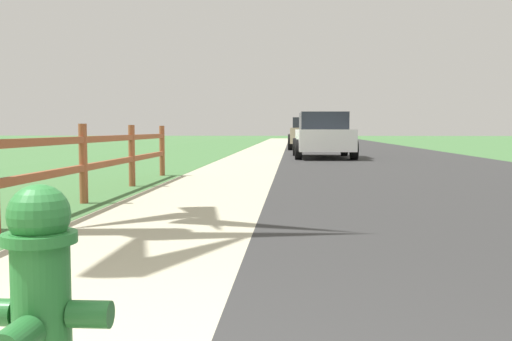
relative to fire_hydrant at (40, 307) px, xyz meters
The scene contains 8 objects.
ground_plane 24.50m from the fire_hydrant, 88.97° to the left, with size 120.00×120.00×0.00m, color #42723C.
road_asphalt 26.78m from the fire_hydrant, 81.54° to the left, with size 7.00×66.00×0.01m, color #2F2F2F.
curb_concrete 26.62m from the fire_hydrant, 95.52° to the left, with size 6.00×66.00×0.01m, color #B7B193.
grass_verge 26.80m from the fire_hydrant, 98.71° to the left, with size 5.00×66.00×0.00m, color #42723C.
fire_hydrant is the anchor object (origin of this frame).
rail_fence 4.85m from the fire_hydrant, 113.82° to the left, with size 0.11×11.47×1.07m.
parked_suv_white 18.26m from the fire_hydrant, 84.12° to the left, with size 2.11×4.48×1.58m.
parked_car_beige 26.73m from the fire_hydrant, 86.52° to the left, with size 2.08×4.95×1.56m.
Camera 1 is at (0.38, -1.24, 0.99)m, focal length 39.70 mm.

